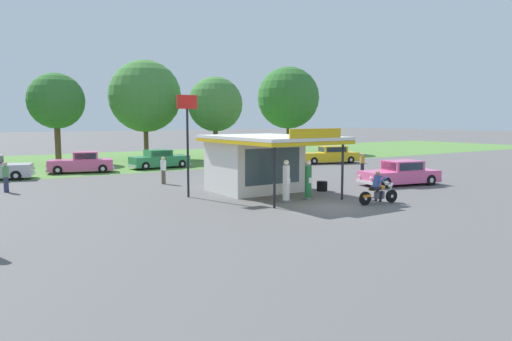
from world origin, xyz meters
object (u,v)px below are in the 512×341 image
parked_car_back_row_right (262,160)px  bystander_leaning_by_kiosk (6,176)px  spare_tire_stack (322,186)px  roadside_pole_sign (187,129)px  gas_pump_nearside (286,183)px  motorcycle_with_rider (378,190)px  bystander_standing_back_lot (163,170)px  parked_car_back_row_far_left (82,163)px  gas_pump_offside (308,182)px  bystander_admiring_sedan (282,162)px  featured_classic_sedan (400,174)px  bystander_strolling_foreground (362,163)px  parked_car_back_row_left (329,155)px  parked_car_back_row_centre_left (160,160)px

parked_car_back_row_right → bystander_leaning_by_kiosk: (-19.36, -3.34, 0.22)m
spare_tire_stack → roadside_pole_sign: bearing=162.9°
gas_pump_nearside → motorcycle_with_rider: gas_pump_nearside is taller
motorcycle_with_rider → bystander_standing_back_lot: bearing=115.3°
gas_pump_nearside → bystander_standing_back_lot: bearing=104.5°
motorcycle_with_rider → parked_car_back_row_far_left: 23.19m
bystander_standing_back_lot → bystander_leaning_by_kiosk: size_ratio=1.01×
gas_pump_offside → bystander_admiring_sedan: 11.95m
featured_classic_sedan → roadside_pole_sign: size_ratio=1.01×
roadside_pole_sign → spare_tire_stack: (7.20, -2.21, -3.27)m
gas_pump_offside → bystander_strolling_foreground: 12.84m
bystander_leaning_by_kiosk → parked_car_back_row_left: bearing=6.9°
parked_car_back_row_left → gas_pump_nearside: bearing=-137.9°
gas_pump_offside → motorcycle_with_rider: 3.43m
gas_pump_offside → bystander_standing_back_lot: size_ratio=1.16×
gas_pump_offside → parked_car_back_row_centre_left: gas_pump_offside is taller
gas_pump_offside → bystander_admiring_sedan: (6.02, 10.32, -0.07)m
gas_pump_nearside → spare_tire_stack: 4.33m
parked_car_back_row_left → bystander_admiring_sedan: (-8.39, -3.95, 0.11)m
bystander_standing_back_lot → spare_tire_stack: bearing=-50.4°
gas_pump_nearside → motorcycle_with_rider: (3.34, -2.81, -0.30)m
parked_car_back_row_far_left → roadside_pole_sign: (1.80, -14.79, 2.84)m
gas_pump_nearside → bystander_strolling_foreground: bearing=28.9°
featured_classic_sedan → parked_car_back_row_centre_left: 19.59m
bystander_strolling_foreground → bystander_standing_back_lot: 14.94m
parked_car_back_row_far_left → bystander_standing_back_lot: bystander_standing_back_lot is taller
parked_car_back_row_centre_left → motorcycle_with_rider: bearing=-84.0°
featured_classic_sedan → bystander_leaning_by_kiosk: bearing=153.9°
parked_car_back_row_left → featured_classic_sedan: bearing=-115.4°
parked_car_back_row_left → bystander_strolling_foreground: (-3.51, -7.48, 0.07)m
parked_car_back_row_far_left → parked_car_back_row_centre_left: size_ratio=1.01×
bystander_leaning_by_kiosk → spare_tire_stack: (14.88, -9.26, -0.62)m
gas_pump_offside → parked_car_back_row_centre_left: 18.69m
parked_car_back_row_right → bystander_admiring_sedan: bystander_admiring_sedan is taller
bystander_leaning_by_kiosk → parked_car_back_row_far_left: bearing=52.8°
parked_car_back_row_centre_left → spare_tire_stack: parked_car_back_row_centre_left is taller
parked_car_back_row_right → roadside_pole_sign: 15.89m
gas_pump_offside → bystander_admiring_sedan: bearing=59.7°
bystander_admiring_sedan → roadside_pole_sign: 12.74m
featured_classic_sedan → parked_car_back_row_centre_left: bearing=115.5°
parked_car_back_row_far_left → bystander_leaning_by_kiosk: bystander_leaning_by_kiosk is taller
spare_tire_stack → bystander_standing_back_lot: bearing=129.6°
bystander_strolling_foreground → spare_tire_stack: size_ratio=2.47×
parked_car_back_row_far_left → bystander_standing_back_lot: bearing=-74.0°
parked_car_back_row_left → bystander_leaning_by_kiosk: bystander_leaning_by_kiosk is taller
roadside_pole_sign → gas_pump_offside: bearing=-40.3°
gas_pump_offside → parked_car_back_row_left: 20.28m
gas_pump_offside → motorcycle_with_rider: gas_pump_offside is taller
gas_pump_nearside → bystander_leaning_by_kiosk: bearing=134.9°
gas_pump_offside → roadside_pole_sign: roadside_pole_sign is taller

